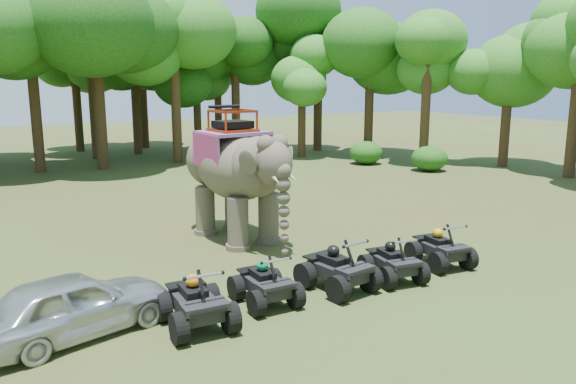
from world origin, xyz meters
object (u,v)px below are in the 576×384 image
atv_1 (265,278)px  atv_3 (393,257)px  atv_0 (195,296)px  atv_4 (441,243)px  parked_car (74,304)px  atv_2 (338,263)px  elephant (235,174)px

atv_1 → atv_3: atv_1 is taller
atv_0 → atv_4: 7.20m
atv_0 → atv_1: (1.81, 0.33, -0.06)m
parked_car → atv_1: bearing=-111.0°
parked_car → atv_4: (9.40, -0.68, -0.03)m
atv_2 → atv_0: bearing=175.5°
atv_1 → atv_2: bearing=-2.7°
elephant → atv_1: elephant is taller
parked_car → atv_2: 5.96m
atv_0 → atv_4: bearing=5.3°
atv_2 → atv_3: bearing=-13.5°
atv_2 → atv_4: size_ratio=1.08×
elephant → atv_1: 5.65m
parked_car → atv_3: 7.57m
atv_1 → atv_3: bearing=-3.5°
parked_car → atv_0: 2.37m
atv_4 → atv_3: bearing=-166.6°
parked_car → atv_2: size_ratio=2.12×
atv_2 → elephant: bearing=84.2°
atv_1 → parked_car: bearing=174.1°
atv_0 → atv_3: size_ratio=1.12×
atv_1 → atv_2: atv_2 is taller
parked_car → atv_1: 4.04m
atv_0 → atv_2: bearing=6.5°
atv_1 → atv_3: 3.53m
atv_0 → atv_1: bearing=14.1°
atv_4 → elephant: bearing=132.1°
elephant → atv_0: 6.70m
atv_4 → atv_1: bearing=-173.7°
elephant → parked_car: (-5.79, -4.61, -1.44)m
parked_car → atv_1: parked_car is taller
elephant → atv_4: size_ratio=2.98×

